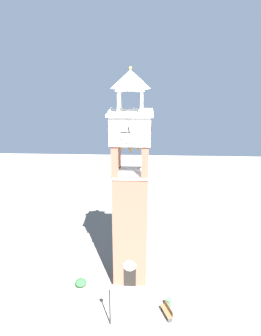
# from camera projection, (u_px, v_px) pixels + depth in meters

# --- Properties ---
(ground) EXTENTS (80.00, 80.00, 0.00)m
(ground) POSITION_uv_depth(u_px,v_px,m) (130.00, 279.00, 30.35)
(ground) COLOR gray
(clock_tower) EXTENTS (3.55, 3.55, 19.30)m
(clock_tower) POSITION_uv_depth(u_px,v_px,m) (131.00, 203.00, 27.68)
(clock_tower) COLOR brown
(clock_tower) RESTS_ON ground
(park_bench) EXTENTS (0.99, 1.65, 0.95)m
(park_bench) POSITION_uv_depth(u_px,v_px,m) (167.00, 311.00, 25.88)
(park_bench) COLOR brown
(park_bench) RESTS_ON ground
(lamp_post) EXTENTS (0.36, 0.36, 3.77)m
(lamp_post) POSITION_uv_depth(u_px,v_px,m) (110.00, 297.00, 24.33)
(lamp_post) COLOR black
(lamp_post) RESTS_ON ground
(trash_bin) EXTENTS (0.52, 0.52, 0.80)m
(trash_bin) POSITION_uv_depth(u_px,v_px,m) (169.00, 303.00, 26.82)
(trash_bin) COLOR #38513D
(trash_bin) RESTS_ON ground
(shrub_near_entry) EXTENTS (1.05, 1.05, 0.71)m
(shrub_near_entry) POSITION_uv_depth(u_px,v_px,m) (81.00, 283.00, 29.28)
(shrub_near_entry) COLOR #234C28
(shrub_near_entry) RESTS_ON ground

